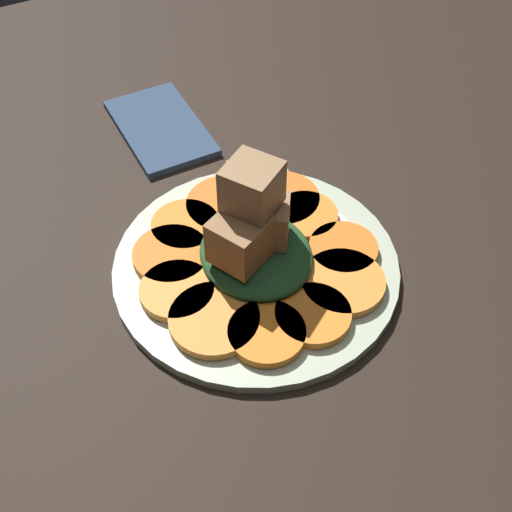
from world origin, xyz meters
The scene contains 16 objects.
table_slab centered at (0.00, 0.00, 1.00)cm, with size 120.00×120.00×2.00cm, color black.
plate centered at (0.00, 0.00, 2.52)cm, with size 26.96×26.96×1.05cm.
carrot_slice_0 centered at (7.92, -0.73, 3.52)cm, with size 8.10×8.10×0.84cm, color orange.
carrot_slice_1 centered at (7.14, 4.08, 3.52)cm, with size 6.73×6.73×0.84cm, color orange.
carrot_slice_2 centered at (4.22, 6.80, 3.52)cm, with size 7.34×7.34×0.84cm, color orange.
carrot_slice_3 centered at (0.07, 8.02, 3.52)cm, with size 6.81×6.81×0.84cm, color #F99438.
carrot_slice_4 centered at (-4.47, 6.40, 3.52)cm, with size 8.03×8.03×0.84cm, color orange.
carrot_slice_5 centered at (-7.83, 2.99, 3.52)cm, with size 6.79×6.79×0.84cm, color orange.
carrot_slice_6 centered at (-7.97, -1.51, 3.52)cm, with size 6.75×6.75×0.84cm, color orange.
carrot_slice_7 centered at (-6.04, -5.80, 3.52)cm, with size 7.70×7.70×0.84cm, color orange.
carrot_slice_8 centered at (-2.52, -8.02, 3.52)cm, with size 6.59×6.59×0.84cm, color orange.
carrot_slice_9 centered at (2.97, -7.04, 3.52)cm, with size 6.42×6.42×0.84cm, color orange.
carrot_slice_10 centered at (6.14, -5.98, 3.52)cm, with size 7.88×7.88×0.84cm, color orange.
center_pile centered at (0.20, 0.13, 6.98)cm, with size 11.40×10.26×11.27cm.
fork centered at (0.26, -6.87, 3.30)cm, with size 19.93×4.66×0.40cm.
napkin centered at (23.90, 0.01, 2.40)cm, with size 14.50×8.70×0.80cm.
Camera 1 is at (-39.18, 20.18, 53.40)cm, focal length 50.00 mm.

